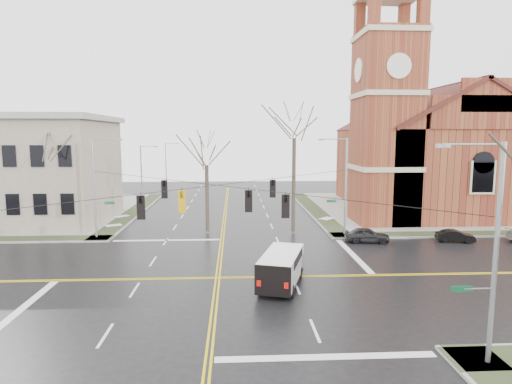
{
  "coord_description": "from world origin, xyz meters",
  "views": [
    {
      "loc": [
        1.15,
        -27.47,
        9.39
      ],
      "look_at": [
        2.86,
        6.0,
        4.94
      ],
      "focal_mm": 30.0,
      "sensor_mm": 36.0,
      "label": 1
    }
  ],
  "objects_px": {
    "church": "(424,143)",
    "signal_pole_se": "(492,248)",
    "signal_pole_ne": "(344,183)",
    "streetlight_north_b": "(167,164)",
    "tree_nw_far": "(59,155)",
    "streetlight_north_a": "(143,174)",
    "signal_pole_nw": "(96,185)",
    "tree_nw_near": "(207,161)",
    "tree_ne": "(294,132)",
    "parked_car_b": "(455,236)",
    "cargo_van": "(282,265)",
    "parked_car_a": "(367,235)"
  },
  "relations": [
    {
      "from": "tree_nw_far",
      "to": "cargo_van",
      "type": "bearing_deg",
      "value": -37.81
    },
    {
      "from": "signal_pole_ne",
      "to": "cargo_van",
      "type": "xyz_separation_m",
      "value": [
        -7.2,
        -12.92,
        -3.72
      ]
    },
    {
      "from": "signal_pole_nw",
      "to": "tree_nw_near",
      "type": "height_order",
      "value": "tree_nw_near"
    },
    {
      "from": "signal_pole_ne",
      "to": "streetlight_north_a",
      "type": "distance_m",
      "value": 27.48
    },
    {
      "from": "tree_ne",
      "to": "parked_car_b",
      "type": "bearing_deg",
      "value": -17.07
    },
    {
      "from": "tree_nw_near",
      "to": "signal_pole_ne",
      "type": "bearing_deg",
      "value": -8.11
    },
    {
      "from": "church",
      "to": "cargo_van",
      "type": "bearing_deg",
      "value": -128.23
    },
    {
      "from": "streetlight_north_a",
      "to": "tree_nw_far",
      "type": "distance_m",
      "value": 15.39
    },
    {
      "from": "church",
      "to": "streetlight_north_a",
      "type": "relative_size",
      "value": 3.44
    },
    {
      "from": "cargo_van",
      "to": "tree_nw_far",
      "type": "relative_size",
      "value": 0.56
    },
    {
      "from": "church",
      "to": "streetlight_north_b",
      "type": "height_order",
      "value": "church"
    },
    {
      "from": "signal_pole_ne",
      "to": "parked_car_b",
      "type": "distance_m",
      "value": 10.75
    },
    {
      "from": "streetlight_north_b",
      "to": "cargo_van",
      "type": "bearing_deg",
      "value": -73.36
    },
    {
      "from": "parked_car_b",
      "to": "streetlight_north_b",
      "type": "bearing_deg",
      "value": 50.48
    },
    {
      "from": "church",
      "to": "signal_pole_se",
      "type": "bearing_deg",
      "value": -110.33
    },
    {
      "from": "signal_pole_nw",
      "to": "cargo_van",
      "type": "relative_size",
      "value": 1.54
    },
    {
      "from": "signal_pole_ne",
      "to": "signal_pole_se",
      "type": "height_order",
      "value": "same"
    },
    {
      "from": "streetlight_north_b",
      "to": "church",
      "type": "bearing_deg",
      "value": -33.25
    },
    {
      "from": "streetlight_north_a",
      "to": "tree_nw_far",
      "type": "relative_size",
      "value": 0.77
    },
    {
      "from": "signal_pole_se",
      "to": "parked_car_b",
      "type": "relative_size",
      "value": 2.76
    },
    {
      "from": "streetlight_north_b",
      "to": "tree_nw_far",
      "type": "bearing_deg",
      "value": -97.75
    },
    {
      "from": "parked_car_a",
      "to": "tree_ne",
      "type": "bearing_deg",
      "value": 64.87
    },
    {
      "from": "cargo_van",
      "to": "tree_nw_near",
      "type": "xyz_separation_m",
      "value": [
        -5.6,
        14.75,
        5.77
      ]
    },
    {
      "from": "signal_pole_ne",
      "to": "streetlight_north_b",
      "type": "bearing_deg",
      "value": 121.05
    },
    {
      "from": "church",
      "to": "signal_pole_se",
      "type": "xyz_separation_m",
      "value": [
        -13.44,
        -36.28,
        -3.48
      ]
    },
    {
      "from": "signal_pole_se",
      "to": "streetlight_north_a",
      "type": "relative_size",
      "value": 1.12
    },
    {
      "from": "streetlight_north_b",
      "to": "parked_car_b",
      "type": "height_order",
      "value": "streetlight_north_b"
    },
    {
      "from": "signal_pole_ne",
      "to": "parked_car_a",
      "type": "relative_size",
      "value": 2.33
    },
    {
      "from": "church",
      "to": "tree_ne",
      "type": "xyz_separation_m",
      "value": [
        -17.95,
        -11.91,
        1.31
      ]
    },
    {
      "from": "signal_pole_se",
      "to": "tree_nw_far",
      "type": "bearing_deg",
      "value": 136.64
    },
    {
      "from": "parked_car_b",
      "to": "parked_car_a",
      "type": "bearing_deg",
      "value": 99.98
    },
    {
      "from": "streetlight_north_a",
      "to": "tree_nw_near",
      "type": "xyz_separation_m",
      "value": [
        9.17,
        -14.68,
        2.53
      ]
    },
    {
      "from": "streetlight_north_a",
      "to": "signal_pole_ne",
      "type": "bearing_deg",
      "value": -36.9
    },
    {
      "from": "parked_car_b",
      "to": "tree_nw_far",
      "type": "xyz_separation_m",
      "value": [
        -36.02,
        5.06,
        7.01
      ]
    },
    {
      "from": "signal_pole_ne",
      "to": "tree_nw_near",
      "type": "bearing_deg",
      "value": 171.89
    },
    {
      "from": "signal_pole_ne",
      "to": "tree_ne",
      "type": "xyz_separation_m",
      "value": [
        -4.5,
        1.37,
        4.79
      ]
    },
    {
      "from": "cargo_van",
      "to": "parked_car_b",
      "type": "xyz_separation_m",
      "value": [
        16.57,
        10.03,
        -0.7
      ]
    },
    {
      "from": "signal_pole_ne",
      "to": "parked_car_b",
      "type": "xyz_separation_m",
      "value": [
        9.37,
        -2.89,
        -4.41
      ]
    },
    {
      "from": "tree_ne",
      "to": "signal_pole_ne",
      "type": "bearing_deg",
      "value": -16.9
    },
    {
      "from": "church",
      "to": "tree_nw_near",
      "type": "bearing_deg",
      "value": -156.41
    },
    {
      "from": "signal_pole_nw",
      "to": "tree_nw_far",
      "type": "distance_m",
      "value": 5.24
    },
    {
      "from": "cargo_van",
      "to": "parked_car_a",
      "type": "bearing_deg",
      "value": 66.52
    },
    {
      "from": "signal_pole_ne",
      "to": "streetlight_north_a",
      "type": "relative_size",
      "value": 1.12
    },
    {
      "from": "streetlight_north_b",
      "to": "signal_pole_ne",
      "type": "bearing_deg",
      "value": -58.95
    },
    {
      "from": "streetlight_north_b",
      "to": "cargo_van",
      "type": "relative_size",
      "value": 1.37
    },
    {
      "from": "streetlight_north_a",
      "to": "parked_car_b",
      "type": "height_order",
      "value": "streetlight_north_a"
    },
    {
      "from": "signal_pole_ne",
      "to": "tree_ne",
      "type": "bearing_deg",
      "value": 163.1
    },
    {
      "from": "streetlight_north_a",
      "to": "streetlight_north_b",
      "type": "relative_size",
      "value": 1.0
    },
    {
      "from": "signal_pole_nw",
      "to": "streetlight_north_a",
      "type": "height_order",
      "value": "signal_pole_nw"
    },
    {
      "from": "streetlight_north_b",
      "to": "parked_car_a",
      "type": "bearing_deg",
      "value": -59.02
    }
  ]
}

